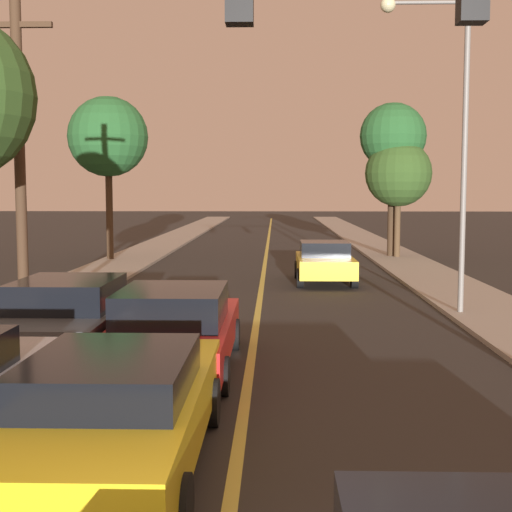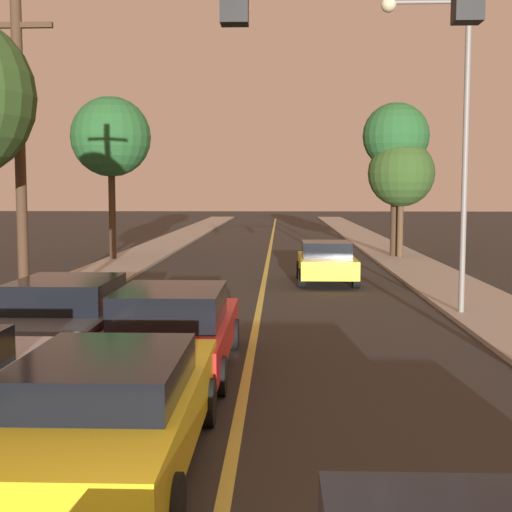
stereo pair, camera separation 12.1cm
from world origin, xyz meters
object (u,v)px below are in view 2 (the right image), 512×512
(tree_right_far, at_px, (396,137))
(traffic_signal_mast, at_px, (502,58))
(car_far_oncoming, at_px, (326,262))
(tree_left_far, at_px, (111,137))
(tree_right_near, at_px, (401,174))
(car_near_lane_front, at_px, (109,409))
(utility_pole_left, at_px, (20,155))
(car_near_lane_second, at_px, (172,328))
(car_outer_lane_second, at_px, (69,317))
(streetlamp_right, at_px, (446,112))

(tree_right_far, bearing_deg, traffic_signal_mast, -96.21)
(car_far_oncoming, distance_m, tree_right_far, 10.47)
(tree_left_far, distance_m, tree_right_far, 12.50)
(tree_right_near, bearing_deg, car_far_oncoming, -114.71)
(tree_left_far, bearing_deg, car_near_lane_front, -76.76)
(utility_pole_left, height_order, tree_right_far, utility_pole_left)
(traffic_signal_mast, xyz_separation_m, utility_pole_left, (-8.29, 7.35, -0.74))
(car_near_lane_front, bearing_deg, car_near_lane_second, 90.00)
(car_outer_lane_second, bearing_deg, streetlamp_right, 30.19)
(car_outer_lane_second, bearing_deg, tree_left_far, 100.84)
(car_outer_lane_second, bearing_deg, car_far_oncoming, 63.36)
(car_far_oncoming, height_order, streetlamp_right, streetlamp_right)
(tree_left_far, bearing_deg, car_outer_lane_second, -79.16)
(car_outer_lane_second, height_order, tree_right_far, tree_right_far)
(streetlamp_right, distance_m, tree_right_far, 14.93)
(tree_right_near, relative_size, tree_right_far, 0.76)
(traffic_signal_mast, bearing_deg, tree_right_far, 83.79)
(utility_pole_left, bearing_deg, tree_right_near, 55.46)
(tree_right_near, bearing_deg, streetlamp_right, -95.46)
(car_far_oncoming, bearing_deg, car_outer_lane_second, 63.36)
(car_near_lane_second, height_order, tree_left_far, tree_left_far)
(car_far_oncoming, height_order, tree_right_near, tree_right_near)
(car_near_lane_second, bearing_deg, tree_left_far, 106.28)
(car_far_oncoming, xyz_separation_m, utility_pole_left, (-7.30, -7.88, 3.14))
(car_near_lane_front, xyz_separation_m, car_near_lane_second, (0.00, 4.49, 0.00))
(tree_left_far, bearing_deg, tree_right_far, 7.85)
(car_far_oncoming, height_order, tree_right_far, tree_right_far)
(tree_left_far, height_order, tree_right_near, tree_left_far)
(streetlamp_right, xyz_separation_m, tree_right_far, (1.19, 14.87, 0.48))
(car_far_oncoming, xyz_separation_m, tree_right_far, (3.59, 8.64, 4.71))
(utility_pole_left, bearing_deg, car_near_lane_second, -43.75)
(car_outer_lane_second, height_order, car_far_oncoming, car_outer_lane_second)
(utility_pole_left, xyz_separation_m, tree_right_near, (11.08, 16.10, -0.05))
(tree_left_far, relative_size, tree_right_near, 1.34)
(tree_right_far, bearing_deg, car_near_lane_second, -108.95)
(car_outer_lane_second, bearing_deg, utility_pole_left, 123.19)
(tree_right_near, bearing_deg, tree_left_far, -174.15)
(car_near_lane_second, distance_m, car_far_oncoming, 12.12)
(car_outer_lane_second, xyz_separation_m, utility_pole_left, (-1.89, 2.90, 3.10))
(car_far_oncoming, distance_m, tree_right_near, 9.57)
(car_near_lane_second, relative_size, utility_pole_left, 0.70)
(car_outer_lane_second, xyz_separation_m, streetlamp_right, (7.81, 4.54, 4.18))
(car_outer_lane_second, height_order, streetlamp_right, streetlamp_right)
(car_outer_lane_second, xyz_separation_m, tree_left_far, (-3.39, 17.71, 4.57))
(car_outer_lane_second, xyz_separation_m, car_far_oncoming, (5.41, 10.77, -0.04))
(car_outer_lane_second, bearing_deg, tree_right_near, 64.19)
(streetlamp_right, distance_m, tree_right_near, 14.56)
(car_outer_lane_second, distance_m, streetlamp_right, 9.95)
(car_far_oncoming, xyz_separation_m, tree_right_near, (3.78, 8.22, 3.09))
(traffic_signal_mast, xyz_separation_m, tree_right_near, (2.79, 23.46, -0.78))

